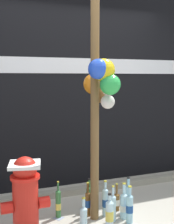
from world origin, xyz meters
name	(u,v)px	position (x,y,z in m)	size (l,w,h in m)	color
ground_plane	(122,223)	(0.00, 0.00, 0.00)	(14.00, 14.00, 0.00)	#ADA899
building_wall	(75,60)	(0.00, 1.42, 1.76)	(10.00, 0.21, 3.52)	black
curb_strip	(87,189)	(0.00, 0.96, 0.04)	(8.00, 0.12, 0.08)	gray
memorial_post	(99,63)	(-0.19, 0.19, 1.66)	(0.56, 0.60, 2.95)	brown
fire_hydrant	(25,196)	(-0.98, 0.10, 0.41)	(0.46, 0.35, 0.78)	red
bottle_0	(105,201)	(-0.08, 0.24, 0.16)	(0.07, 0.07, 0.40)	#B2DBEA
bottle_1	(89,197)	(-0.19, 0.43, 0.15)	(0.07, 0.07, 0.37)	#337038
bottle_2	(58,203)	(-0.57, 0.39, 0.16)	(0.06, 0.06, 0.40)	#337038
bottle_3	(84,215)	(-0.39, 0.09, 0.12)	(0.08, 0.08, 0.30)	#B2DBEA
bottle_4	(110,214)	(-0.16, -0.04, 0.15)	(0.08, 0.08, 0.36)	#B2DBEA
bottle_5	(88,203)	(-0.26, 0.30, 0.15)	(0.06, 0.06, 0.38)	brown
bottle_6	(130,207)	(0.08, -0.02, 0.17)	(0.08, 0.08, 0.40)	#93CCE0
bottle_7	(124,205)	(0.08, 0.10, 0.15)	(0.08, 0.08, 0.39)	#B2DBEA
bottle_8	(128,197)	(0.21, 0.25, 0.17)	(0.07, 0.07, 0.39)	#93CCE0
bottle_9	(117,201)	(0.10, 0.31, 0.11)	(0.07, 0.07, 0.32)	brown
bottle_10	(113,207)	(-0.06, 0.09, 0.15)	(0.06, 0.06, 0.38)	#B2DBEA
litter_0	(14,209)	(-0.99, 0.78, 0.00)	(0.14, 0.05, 0.01)	tan
litter_3	(58,218)	(-0.58, 0.37, 0.00)	(0.10, 0.09, 0.01)	#8C99B2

